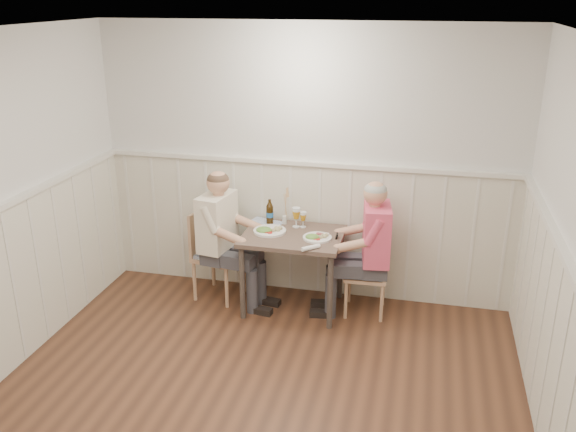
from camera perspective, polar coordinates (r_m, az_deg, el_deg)
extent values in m
cube|color=silver|center=(5.76, 1.70, 4.84)|extent=(4.00, 0.04, 2.60)
cube|color=white|center=(3.38, -6.04, 16.03)|extent=(4.00, 4.50, 0.02)
cube|color=beige|center=(5.95, 1.61, -1.25)|extent=(3.98, 0.03, 1.30)
cube|color=beige|center=(3.97, 24.57, -15.24)|extent=(0.03, 4.48, 1.30)
cube|color=silver|center=(5.72, 1.64, 4.95)|extent=(3.98, 0.06, 0.04)
cube|color=#504139|center=(5.57, 0.47, -1.91)|extent=(0.90, 0.70, 0.04)
cylinder|color=#3F3833|center=(5.55, -4.30, -6.27)|extent=(0.05, 0.05, 0.71)
cylinder|color=#3F3833|center=(6.07, -2.63, -3.81)|extent=(0.05, 0.05, 0.71)
cylinder|color=#3F3833|center=(5.39, 3.96, -7.15)|extent=(0.05, 0.05, 0.71)
cylinder|color=#3F3833|center=(5.92, 4.91, -4.53)|extent=(0.05, 0.05, 0.71)
cube|color=tan|center=(5.68, 7.30, -5.41)|extent=(0.39, 0.39, 0.04)
cube|color=#546DA4|center=(5.66, 7.31, -5.12)|extent=(0.35, 0.35, 0.03)
cube|color=tan|center=(5.58, 9.15, -3.53)|extent=(0.04, 0.38, 0.40)
cylinder|color=tan|center=(5.62, 8.75, -8.09)|extent=(0.03, 0.03, 0.37)
cylinder|color=tan|center=(5.63, 5.43, -7.85)|extent=(0.03, 0.03, 0.37)
cylinder|color=tan|center=(5.91, 8.90, -6.62)|extent=(0.03, 0.03, 0.37)
cylinder|color=tan|center=(5.92, 5.75, -6.39)|extent=(0.03, 0.03, 0.37)
cube|color=tan|center=(5.94, -6.49, -3.78)|extent=(0.48, 0.48, 0.04)
cube|color=#546DA4|center=(5.92, -6.50, -3.47)|extent=(0.44, 0.44, 0.03)
cube|color=tan|center=(5.94, -8.14, -1.38)|extent=(0.11, 0.41, 0.43)
cylinder|color=tan|center=(6.25, -7.00, -4.75)|extent=(0.04, 0.04, 0.40)
cylinder|color=tan|center=(6.09, -4.12, -5.35)|extent=(0.04, 0.04, 0.40)
cylinder|color=tan|center=(5.98, -8.74, -6.05)|extent=(0.04, 0.04, 0.40)
cylinder|color=tan|center=(5.81, -5.76, -6.73)|extent=(0.04, 0.04, 0.40)
cube|color=#3F3F47|center=(5.72, 7.79, -7.15)|extent=(0.47, 0.44, 0.43)
cube|color=#3F3F47|center=(5.60, 5.97, -4.62)|extent=(0.44, 0.40, 0.12)
cube|color=#EC5B7D|center=(5.48, 8.09, -1.64)|extent=(0.29, 0.45, 0.52)
sphere|color=tan|center=(5.35, 8.28, 2.10)|extent=(0.21, 0.21, 0.21)
sphere|color=#A5A5A0|center=(5.34, 8.30, 2.40)|extent=(0.20, 0.20, 0.20)
cube|color=black|center=(5.47, 4.49, -1.49)|extent=(0.02, 0.07, 0.12)
cube|color=#3F3F47|center=(5.94, -6.27, -5.95)|extent=(0.48, 0.45, 0.44)
cube|color=#3F3F47|center=(5.74, -4.67, -3.82)|extent=(0.46, 0.41, 0.13)
cube|color=white|center=(5.70, -6.49, -0.54)|extent=(0.30, 0.46, 0.53)
sphere|color=tan|center=(5.58, -6.65, 3.13)|extent=(0.21, 0.21, 0.21)
sphere|color=#4C3828|center=(5.57, -6.66, 3.41)|extent=(0.20, 0.20, 0.20)
cylinder|color=white|center=(5.47, 2.75, -2.04)|extent=(0.26, 0.26, 0.02)
ellipsoid|color=#3F722D|center=(5.43, 2.30, -1.79)|extent=(0.13, 0.11, 0.05)
sphere|color=tan|center=(5.46, 3.37, -1.80)|extent=(0.03, 0.03, 0.03)
cube|color=brown|center=(5.51, 3.06, -1.69)|extent=(0.08, 0.05, 0.01)
cylinder|color=white|center=(5.50, 3.61, -1.65)|extent=(0.05, 0.05, 0.03)
cylinder|color=white|center=(5.61, -1.72, -1.40)|extent=(0.30, 0.30, 0.02)
ellipsoid|color=#3F722D|center=(5.58, -2.26, -1.12)|extent=(0.15, 0.12, 0.06)
sphere|color=tan|center=(5.59, -1.03, -1.13)|extent=(0.04, 0.04, 0.04)
cylinder|color=silver|center=(5.72, 1.42, -1.02)|extent=(0.05, 0.05, 0.01)
cylinder|color=silver|center=(5.71, 1.42, -0.70)|extent=(0.01, 0.01, 0.07)
cone|color=#C98C16|center=(5.69, 1.43, -0.14)|extent=(0.06, 0.06, 0.06)
cylinder|color=silver|center=(5.67, 1.43, 0.27)|extent=(0.06, 0.06, 0.03)
cylinder|color=silver|center=(5.73, 0.77, -1.00)|extent=(0.07, 0.07, 0.01)
cylinder|color=silver|center=(5.71, 0.77, -0.59)|extent=(0.01, 0.01, 0.09)
cone|color=#C98C16|center=(5.68, 0.78, 0.11)|extent=(0.08, 0.08, 0.07)
cylinder|color=silver|center=(5.67, 0.78, 0.62)|extent=(0.08, 0.08, 0.03)
cylinder|color=black|center=(5.78, -1.72, 0.09)|extent=(0.07, 0.07, 0.18)
cone|color=black|center=(5.74, -1.73, 1.11)|extent=(0.07, 0.07, 0.04)
cylinder|color=black|center=(5.73, -1.73, 1.40)|extent=(0.03, 0.03, 0.03)
cylinder|color=#215B9B|center=(5.78, -1.72, 0.13)|extent=(0.07, 0.07, 0.05)
cylinder|color=white|center=(5.23, 2.14, -2.97)|extent=(0.16, 0.15, 0.04)
cylinder|color=silver|center=(5.80, -0.33, -0.35)|extent=(0.04, 0.04, 0.08)
cylinder|color=tan|center=(5.75, -0.33, 0.95)|extent=(0.02, 0.02, 0.26)
cone|color=tan|center=(5.70, -0.33, 2.47)|extent=(0.04, 0.04, 0.09)
cube|color=#546DA4|center=(5.81, -2.26, -0.71)|extent=(0.37, 0.33, 0.01)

